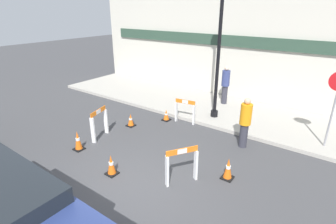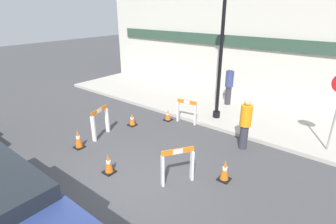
# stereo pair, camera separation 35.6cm
# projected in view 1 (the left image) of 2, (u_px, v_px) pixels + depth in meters

# --- Properties ---
(ground_plane) EXTENTS (60.00, 60.00, 0.00)m
(ground_plane) POSITION_uv_depth(u_px,v_px,m) (126.00, 190.00, 6.55)
(ground_plane) COLOR #424244
(sidewalk_slab) EXTENTS (18.00, 3.60, 0.13)m
(sidewalk_slab) POSITION_uv_depth(u_px,v_px,m) (230.00, 112.00, 11.25)
(sidewalk_slab) COLOR #ADA89E
(sidewalk_slab) RESTS_ON ground_plane
(storefront_facade) EXTENTS (18.00, 0.22, 5.50)m
(storefront_facade) POSITION_uv_depth(u_px,v_px,m) (252.00, 43.00, 11.64)
(storefront_facade) COLOR beige
(storefront_facade) RESTS_ON ground_plane
(streetlamp_post) EXTENTS (0.44, 0.44, 6.14)m
(streetlamp_post) POSITION_uv_depth(u_px,v_px,m) (221.00, 14.00, 9.19)
(streetlamp_post) COLOR black
(streetlamp_post) RESTS_ON sidewalk_slab
(stop_sign) EXTENTS (0.59, 0.16, 2.43)m
(stop_sign) POSITION_uv_depth(u_px,v_px,m) (336.00, 98.00, 7.77)
(stop_sign) COLOR gray
(stop_sign) RESTS_ON sidewalk_slab
(barricade_0) EXTENTS (0.36, 0.85, 1.05)m
(barricade_0) POSITION_uv_depth(u_px,v_px,m) (99.00, 123.00, 8.98)
(barricade_0) COLOR white
(barricade_0) RESTS_ON ground_plane
(barricade_1) EXTENTS (0.58, 0.80, 1.00)m
(barricade_1) POSITION_uv_depth(u_px,v_px,m) (182.00, 164.00, 6.65)
(barricade_1) COLOR white
(barricade_1) RESTS_ON ground_plane
(barricade_2) EXTENTS (0.82, 0.26, 0.95)m
(barricade_2) POSITION_uv_depth(u_px,v_px,m) (185.00, 110.00, 10.19)
(barricade_2) COLOR white
(barricade_2) RESTS_ON ground_plane
(traffic_cone_0) EXTENTS (0.30, 0.30, 0.65)m
(traffic_cone_0) POSITION_uv_depth(u_px,v_px,m) (78.00, 141.00, 8.30)
(traffic_cone_0) COLOR black
(traffic_cone_0) RESTS_ON ground_plane
(traffic_cone_1) EXTENTS (0.30, 0.30, 0.59)m
(traffic_cone_1) POSITION_uv_depth(u_px,v_px,m) (111.00, 165.00, 7.08)
(traffic_cone_1) COLOR black
(traffic_cone_1) RESTS_ON ground_plane
(traffic_cone_2) EXTENTS (0.30, 0.30, 0.61)m
(traffic_cone_2) POSITION_uv_depth(u_px,v_px,m) (228.00, 169.00, 6.90)
(traffic_cone_2) COLOR black
(traffic_cone_2) RESTS_ON ground_plane
(traffic_cone_3) EXTENTS (0.30, 0.30, 0.49)m
(traffic_cone_3) POSITION_uv_depth(u_px,v_px,m) (131.00, 120.00, 10.00)
(traffic_cone_3) COLOR black
(traffic_cone_3) RESTS_ON ground_plane
(traffic_cone_4) EXTENTS (0.30, 0.30, 0.46)m
(traffic_cone_4) POSITION_uv_depth(u_px,v_px,m) (166.00, 115.00, 10.51)
(traffic_cone_4) COLOR black
(traffic_cone_4) RESTS_ON ground_plane
(person_worker) EXTENTS (0.50, 0.50, 1.68)m
(person_worker) POSITION_uv_depth(u_px,v_px,m) (245.00, 121.00, 8.28)
(person_worker) COLOR #33333D
(person_worker) RESTS_ON ground_plane
(person_pedestrian) EXTENTS (0.48, 0.48, 1.72)m
(person_pedestrian) POSITION_uv_depth(u_px,v_px,m) (225.00, 84.00, 11.73)
(person_pedestrian) COLOR #33333D
(person_pedestrian) RESTS_ON sidewalk_slab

